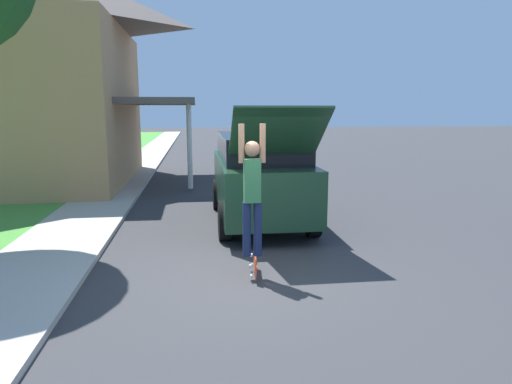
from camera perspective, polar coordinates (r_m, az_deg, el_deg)
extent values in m
plane|color=#333335|center=(7.37, 0.29, -10.56)|extent=(120.00, 120.00, 0.00)
cube|color=#ADA89E|center=(13.35, -18.83, -1.36)|extent=(1.80, 80.00, 0.10)
cube|color=#5B514C|center=(16.80, -12.16, 10.97)|extent=(2.60, 5.45, 0.20)
cylinder|color=silver|center=(14.85, -8.30, 5.60)|extent=(0.16, 0.16, 2.70)
cube|color=#193823|center=(10.70, 0.43, 1.15)|extent=(1.92, 4.79, 1.13)
cube|color=black|center=(10.71, 0.34, 5.71)|extent=(1.76, 3.73, 0.56)
cylinder|color=black|center=(12.16, -4.82, -0.29)|extent=(0.24, 0.79, 0.79)
cylinder|color=black|center=(12.38, 3.70, -0.08)|extent=(0.24, 0.79, 0.79)
cylinder|color=black|center=(9.27, -3.96, -3.64)|extent=(0.24, 0.79, 0.79)
cylinder|color=black|center=(9.55, 7.11, -3.28)|extent=(0.24, 0.79, 0.79)
cube|color=#193823|center=(8.16, 2.79, 7.55)|extent=(1.69, 1.27, 0.90)
cube|color=silver|center=(22.84, -1.09, 5.05)|extent=(1.84, 4.35, 0.66)
cube|color=black|center=(22.68, -1.06, 6.49)|extent=(1.62, 2.26, 0.51)
cylinder|color=black|center=(24.07, -3.54, 4.81)|extent=(0.20, 0.64, 0.64)
cylinder|color=black|center=(24.25, 0.67, 4.87)|extent=(0.20, 0.64, 0.64)
cylinder|color=black|center=(21.48, -3.06, 4.15)|extent=(0.20, 0.64, 0.64)
cylinder|color=black|center=(21.69, 1.64, 4.22)|extent=(0.20, 0.64, 0.64)
cylinder|color=#192347|center=(7.06, -1.17, -4.67)|extent=(0.13, 0.13, 0.85)
cylinder|color=#192347|center=(7.08, 0.21, -4.63)|extent=(0.13, 0.13, 0.85)
cube|color=#337042|center=(6.92, -0.49, 1.40)|extent=(0.25, 0.20, 0.65)
sphere|color=#9E7051|center=(6.86, -0.49, 5.41)|extent=(0.24, 0.24, 0.24)
cylinder|color=#9E7051|center=(6.83, -1.83, 6.08)|extent=(0.09, 0.09, 0.58)
cylinder|color=#9E7051|center=(6.87, 0.84, 6.11)|extent=(0.09, 0.09, 0.58)
cube|color=#B73D23|center=(7.31, -0.09, -9.19)|extent=(0.10, 0.76, 0.21)
cylinder|color=silver|center=(7.50, -0.58, -7.88)|extent=(0.03, 0.06, 0.06)
cylinder|color=silver|center=(7.56, -0.72, -9.23)|extent=(0.03, 0.06, 0.06)
cylinder|color=silver|center=(7.05, -0.44, -9.06)|extent=(0.03, 0.06, 0.06)
cylinder|color=silver|center=(7.12, -0.60, -10.48)|extent=(0.03, 0.06, 0.06)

